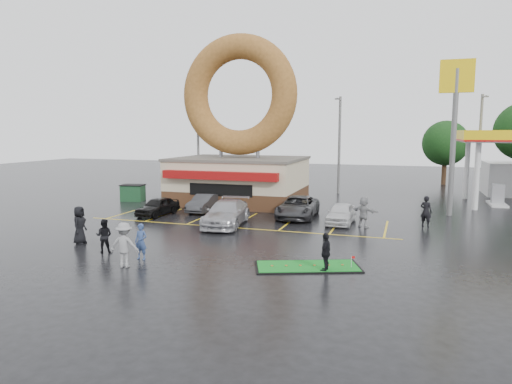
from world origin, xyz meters
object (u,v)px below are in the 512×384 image
(shell_sign, at_px, (455,108))
(car_silver, at_px, (226,213))
(car_dgrey, at_px, (205,203))
(person_cameraman, at_px, (326,252))
(car_black, at_px, (158,206))
(streetlight_right, at_px, (480,143))
(streetlight_mid, at_px, (339,143))
(putting_green, at_px, (307,266))
(person_blue, at_px, (141,242))
(dumpster, at_px, (133,193))
(car_grey, at_px, (298,207))
(car_white, at_px, (341,213))
(donut_shop, at_px, (239,148))
(streetlight_left, at_px, (198,142))

(shell_sign, distance_m, car_silver, 17.06)
(car_dgrey, xyz_separation_m, person_cameraman, (10.83, -11.61, 0.18))
(car_dgrey, bearing_deg, shell_sign, 13.24)
(car_black, distance_m, car_dgrey, 3.45)
(person_cameraman, bearing_deg, streetlight_right, 168.92)
(streetlight_mid, height_order, putting_green, streetlight_mid)
(person_blue, distance_m, dumpster, 18.49)
(streetlight_mid, distance_m, car_grey, 13.70)
(shell_sign, distance_m, dumpster, 25.71)
(shell_sign, distance_m, car_white, 10.92)
(donut_shop, relative_size, car_grey, 2.60)
(shell_sign, height_order, car_silver, shell_sign)
(car_black, bearing_deg, person_cameraman, -28.56)
(car_black, distance_m, car_white, 12.58)
(donut_shop, height_order, car_grey, donut_shop)
(person_blue, height_order, dumpster, person_blue)
(streetlight_mid, bearing_deg, dumpster, -147.57)
(donut_shop, xyz_separation_m, car_white, (9.22, -6.28, -3.81))
(car_dgrey, bearing_deg, streetlight_mid, 58.58)
(donut_shop, xyz_separation_m, streetlight_mid, (7.00, 7.95, 0.32))
(shell_sign, relative_size, person_blue, 6.42)
(person_cameraman, bearing_deg, streetlight_left, -135.80)
(streetlight_left, xyz_separation_m, dumpster, (-1.78, -9.03, -4.13))
(donut_shop, height_order, streetlight_left, donut_shop)
(car_black, distance_m, car_silver, 6.05)
(streetlight_mid, relative_size, person_cameraman, 5.47)
(car_white, distance_m, person_blue, 13.40)
(streetlight_mid, bearing_deg, car_black, -123.89)
(shell_sign, relative_size, putting_green, 2.18)
(donut_shop, distance_m, dumpster, 9.80)
(car_silver, bearing_deg, car_grey, 40.45)
(car_dgrey, height_order, person_cameraman, person_cameraman)
(car_black, relative_size, putting_green, 0.77)
(car_grey, relative_size, putting_green, 1.06)
(car_black, relative_size, car_dgrey, 0.96)
(streetlight_right, relative_size, car_black, 2.41)
(person_blue, relative_size, person_cameraman, 1.00)
(person_blue, height_order, person_cameraman, person_blue)
(person_blue, bearing_deg, putting_green, 8.78)
(streetlight_left, bearing_deg, donut_shop, -44.78)
(car_white, bearing_deg, donut_shop, 148.28)
(streetlight_mid, relative_size, car_black, 2.41)
(car_silver, height_order, putting_green, car_silver)
(streetlight_left, height_order, dumpster, streetlight_left)
(streetlight_right, bearing_deg, car_white, -122.70)
(streetlight_mid, bearing_deg, car_silver, -104.79)
(car_dgrey, distance_m, dumpster, 8.44)
(car_white, height_order, person_cameraman, person_cameraman)
(donut_shop, height_order, car_black, donut_shop)
(streetlight_mid, height_order, car_dgrey, streetlight_mid)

